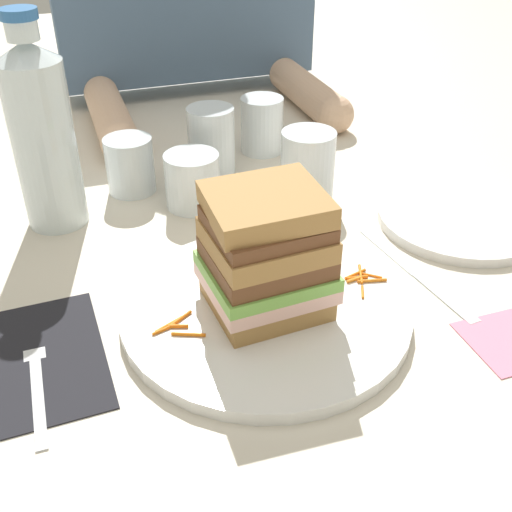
% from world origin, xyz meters
% --- Properties ---
extents(ground_plane, '(3.00, 3.00, 0.00)m').
position_xyz_m(ground_plane, '(0.00, 0.00, 0.00)').
color(ground_plane, beige).
extents(main_plate, '(0.29, 0.29, 0.01)m').
position_xyz_m(main_plate, '(-0.02, 0.01, 0.01)').
color(main_plate, white).
rests_on(main_plate, ground_plane).
extents(sandwich, '(0.12, 0.11, 0.12)m').
position_xyz_m(sandwich, '(-0.02, 0.01, 0.07)').
color(sandwich, '#A87A42').
rests_on(sandwich, main_plate).
extents(carrot_shred_0, '(0.03, 0.02, 0.00)m').
position_xyz_m(carrot_shred_0, '(-0.10, -0.01, 0.02)').
color(carrot_shred_0, orange).
rests_on(carrot_shred_0, main_plate).
extents(carrot_shred_1, '(0.02, 0.01, 0.00)m').
position_xyz_m(carrot_shred_1, '(-0.11, 0.00, 0.02)').
color(carrot_shred_1, orange).
rests_on(carrot_shred_1, main_plate).
extents(carrot_shred_2, '(0.03, 0.02, 0.00)m').
position_xyz_m(carrot_shred_2, '(-0.11, 0.01, 0.02)').
color(carrot_shred_2, orange).
rests_on(carrot_shred_2, main_plate).
extents(carrot_shred_3, '(0.02, 0.01, 0.00)m').
position_xyz_m(carrot_shred_3, '(-0.12, 0.00, 0.02)').
color(carrot_shred_3, orange).
rests_on(carrot_shred_3, main_plate).
extents(carrot_shred_4, '(0.03, 0.02, 0.00)m').
position_xyz_m(carrot_shred_4, '(-0.12, 0.01, 0.02)').
color(carrot_shred_4, orange).
rests_on(carrot_shred_4, main_plate).
extents(carrot_shred_5, '(0.02, 0.01, 0.00)m').
position_xyz_m(carrot_shred_5, '(0.09, 0.02, 0.02)').
color(carrot_shred_5, orange).
rests_on(carrot_shred_5, main_plate).
extents(carrot_shred_6, '(0.02, 0.03, 0.00)m').
position_xyz_m(carrot_shred_6, '(0.10, 0.02, 0.02)').
color(carrot_shred_6, orange).
rests_on(carrot_shred_6, main_plate).
extents(carrot_shred_7, '(0.02, 0.01, 0.00)m').
position_xyz_m(carrot_shred_7, '(0.09, 0.01, 0.02)').
color(carrot_shred_7, orange).
rests_on(carrot_shred_7, main_plate).
extents(carrot_shred_8, '(0.02, 0.02, 0.00)m').
position_xyz_m(carrot_shred_8, '(0.11, 0.02, 0.02)').
color(carrot_shred_8, orange).
rests_on(carrot_shred_8, main_plate).
extents(carrot_shred_9, '(0.01, 0.03, 0.00)m').
position_xyz_m(carrot_shred_9, '(0.07, 0.03, 0.02)').
color(carrot_shred_9, orange).
rests_on(carrot_shred_9, main_plate).
extents(carrot_shred_10, '(0.01, 0.02, 0.00)m').
position_xyz_m(carrot_shred_10, '(0.08, -0.01, 0.02)').
color(carrot_shred_10, orange).
rests_on(carrot_shred_10, main_plate).
extents(carrot_shred_11, '(0.03, 0.01, 0.00)m').
position_xyz_m(carrot_shred_11, '(0.10, 0.01, 0.02)').
color(carrot_shred_11, orange).
rests_on(carrot_shred_11, main_plate).
extents(carrot_shred_12, '(0.03, 0.01, 0.00)m').
position_xyz_m(carrot_shred_12, '(0.09, 0.02, 0.02)').
color(carrot_shred_12, orange).
rests_on(carrot_shred_12, main_plate).
extents(napkin_dark, '(0.13, 0.18, 0.00)m').
position_xyz_m(napkin_dark, '(-0.24, 0.01, 0.00)').
color(napkin_dark, black).
rests_on(napkin_dark, ground_plane).
extents(fork, '(0.02, 0.17, 0.00)m').
position_xyz_m(fork, '(-0.24, -0.01, 0.00)').
color(fork, silver).
rests_on(fork, napkin_dark).
extents(knife, '(0.04, 0.20, 0.00)m').
position_xyz_m(knife, '(0.17, 0.02, 0.00)').
color(knife, silver).
rests_on(knife, ground_plane).
extents(juice_glass, '(0.07, 0.07, 0.09)m').
position_xyz_m(juice_glass, '(0.12, 0.23, 0.04)').
color(juice_glass, white).
rests_on(juice_glass, ground_plane).
extents(water_bottle, '(0.07, 0.07, 0.26)m').
position_xyz_m(water_bottle, '(-0.20, 0.27, 0.12)').
color(water_bottle, silver).
rests_on(water_bottle, ground_plane).
extents(empty_tumbler_0, '(0.07, 0.07, 0.10)m').
position_xyz_m(empty_tumbler_0, '(0.02, 0.34, 0.05)').
color(empty_tumbler_0, silver).
rests_on(empty_tumbler_0, ground_plane).
extents(empty_tumbler_1, '(0.07, 0.07, 0.09)m').
position_xyz_m(empty_tumbler_1, '(0.11, 0.40, 0.04)').
color(empty_tumbler_1, silver).
rests_on(empty_tumbler_1, ground_plane).
extents(empty_tumbler_2, '(0.07, 0.07, 0.08)m').
position_xyz_m(empty_tumbler_2, '(-0.10, 0.33, 0.04)').
color(empty_tumbler_2, silver).
rests_on(empty_tumbler_2, ground_plane).
extents(empty_tumbler_3, '(0.07, 0.07, 0.07)m').
position_xyz_m(empty_tumbler_3, '(-0.03, 0.26, 0.04)').
color(empty_tumbler_3, silver).
rests_on(empty_tumbler_3, ground_plane).
extents(side_plate, '(0.21, 0.21, 0.01)m').
position_xyz_m(side_plate, '(0.28, 0.10, 0.01)').
color(side_plate, white).
rests_on(side_plate, ground_plane).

